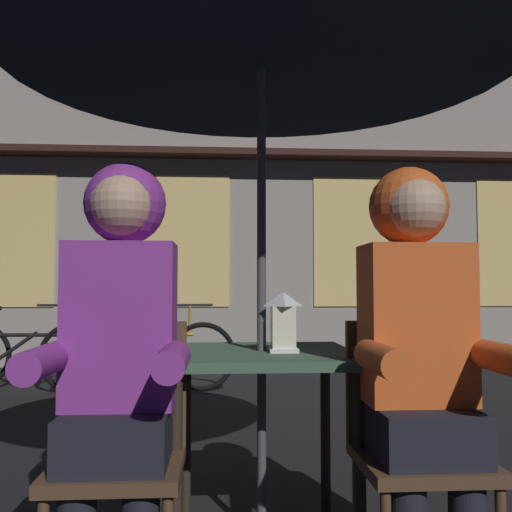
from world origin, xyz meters
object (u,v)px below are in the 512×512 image
(bicycle_second, at_px, (18,356))
(cafe_table, at_px, (262,377))
(person_left_hooded, at_px, (120,332))
(bicycle_third, at_px, (148,356))
(lantern, at_px, (283,320))
(person_right_hooded, at_px, (418,331))
(patio_umbrella, at_px, (261,24))
(chair_right, at_px, (414,438))
(chair_left, at_px, (121,443))

(bicycle_second, bearing_deg, cafe_table, -58.17)
(person_left_hooded, bearing_deg, cafe_table, 41.57)
(bicycle_third, bearing_deg, lantern, -74.47)
(person_left_hooded, relative_size, bicycle_third, 0.84)
(person_left_hooded, xyz_separation_m, person_right_hooded, (0.96, 0.00, 0.00))
(patio_umbrella, bearing_deg, lantern, -33.65)
(patio_umbrella, xyz_separation_m, bicycle_second, (-2.05, 3.31, -1.71))
(bicycle_second, height_order, bicycle_third, same)
(chair_right, distance_m, person_right_hooded, 0.36)
(patio_umbrella, bearing_deg, person_right_hooded, -41.57)
(cafe_table, bearing_deg, chair_left, -142.45)
(patio_umbrella, distance_m, person_left_hooded, 1.37)
(person_left_hooded, distance_m, person_right_hooded, 0.96)
(bicycle_third, bearing_deg, patio_umbrella, -75.55)
(lantern, bearing_deg, bicycle_third, 105.53)
(lantern, bearing_deg, cafe_table, 146.35)
(chair_left, bearing_deg, patio_umbrella, 37.55)
(patio_umbrella, relative_size, person_right_hooded, 1.65)
(patio_umbrella, height_order, person_right_hooded, patio_umbrella)
(cafe_table, xyz_separation_m, person_left_hooded, (-0.48, -0.43, 0.21))
(person_left_hooded, bearing_deg, patio_umbrella, 41.57)
(patio_umbrella, bearing_deg, person_left_hooded, -138.43)
(patio_umbrella, distance_m, person_right_hooded, 1.37)
(patio_umbrella, relative_size, bicycle_third, 1.39)
(cafe_table, relative_size, patio_umbrella, 0.32)
(person_right_hooded, height_order, bicycle_second, person_right_hooded)
(cafe_table, relative_size, chair_right, 0.85)
(bicycle_second, bearing_deg, bicycle_third, -4.24)
(cafe_table, height_order, lantern, lantern)
(lantern, height_order, chair_left, lantern)
(cafe_table, distance_m, bicycle_second, 3.90)
(patio_umbrella, relative_size, chair_left, 2.66)
(patio_umbrella, relative_size, chair_right, 2.66)
(patio_umbrella, bearing_deg, cafe_table, 0.00)
(patio_umbrella, xyz_separation_m, person_right_hooded, (0.48, -0.43, -1.21))
(person_right_hooded, bearing_deg, patio_umbrella, 138.43)
(person_right_hooded, height_order, bicycle_third, person_right_hooded)
(lantern, height_order, bicycle_third, lantern)
(cafe_table, height_order, patio_umbrella, patio_umbrella)
(chair_right, bearing_deg, cafe_table, 142.45)
(lantern, distance_m, person_left_hooded, 0.67)
(chair_right, bearing_deg, bicycle_second, 124.57)
(cafe_table, bearing_deg, bicycle_second, 121.83)
(lantern, bearing_deg, chair_right, -38.27)
(lantern, bearing_deg, bicycle_second, 122.40)
(bicycle_third, bearing_deg, cafe_table, -75.55)
(chair_right, distance_m, person_left_hooded, 1.03)
(chair_left, height_order, bicycle_third, chair_left)
(lantern, bearing_deg, person_right_hooded, -42.95)
(cafe_table, distance_m, patio_umbrella, 1.42)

